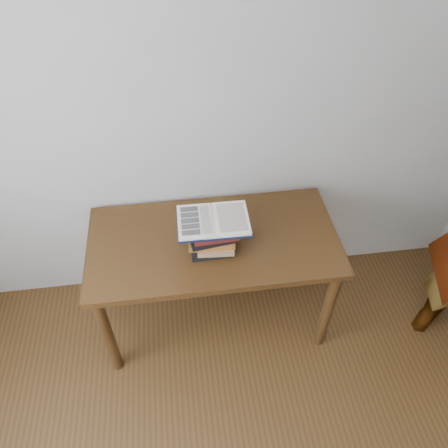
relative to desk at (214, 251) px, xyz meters
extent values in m
cube|color=#B8B5AE|center=(-0.04, 0.37, 0.67)|extent=(3.50, 0.04, 2.60)
cube|color=#482B12|center=(0.00, 0.00, 0.08)|extent=(1.35, 0.68, 0.04)
cylinder|color=#482B12|center=(-0.62, -0.28, -0.28)|extent=(0.06, 0.06, 0.68)
cylinder|color=#482B12|center=(0.62, -0.28, -0.28)|extent=(0.06, 0.06, 0.68)
cylinder|color=#482B12|center=(-0.62, 0.28, -0.28)|extent=(0.06, 0.06, 0.68)
cylinder|color=#482B12|center=(0.62, 0.28, -0.28)|extent=(0.06, 0.06, 0.68)
cube|color=black|center=(-0.02, -0.06, 0.12)|extent=(0.21, 0.17, 0.04)
cube|color=#96754D|center=(0.00, -0.09, 0.15)|extent=(0.20, 0.16, 0.03)
cube|color=#AA5F26|center=(-0.02, -0.06, 0.18)|extent=(0.24, 0.16, 0.03)
cube|color=black|center=(-0.02, -0.06, 0.21)|extent=(0.24, 0.19, 0.03)
cube|color=maroon|center=(0.00, -0.07, 0.24)|extent=(0.23, 0.17, 0.03)
cube|color=#19244C|center=(-0.01, -0.06, 0.27)|extent=(0.22, 0.17, 0.03)
cube|color=black|center=(0.00, -0.06, 0.29)|extent=(0.36, 0.26, 0.01)
cube|color=silver|center=(-0.09, -0.06, 0.30)|extent=(0.18, 0.24, 0.02)
cube|color=silver|center=(0.09, -0.06, 0.30)|extent=(0.18, 0.24, 0.02)
cylinder|color=silver|center=(0.00, -0.06, 0.30)|extent=(0.02, 0.24, 0.01)
cube|color=black|center=(-0.12, 0.03, 0.31)|extent=(0.09, 0.04, 0.00)
cube|color=black|center=(-0.12, -0.01, 0.31)|extent=(0.09, 0.04, 0.00)
cube|color=black|center=(-0.12, -0.06, 0.31)|extent=(0.09, 0.04, 0.00)
cube|color=black|center=(-0.12, -0.10, 0.31)|extent=(0.09, 0.04, 0.00)
cube|color=black|center=(-0.12, -0.14, 0.31)|extent=(0.09, 0.04, 0.00)
cube|color=beige|center=(-0.04, -0.06, 0.31)|extent=(0.05, 0.20, 0.00)
cube|color=beige|center=(0.09, -0.06, 0.31)|extent=(0.14, 0.20, 0.00)
camera|label=1|loc=(-0.16, -1.59, 1.82)|focal=35.00mm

